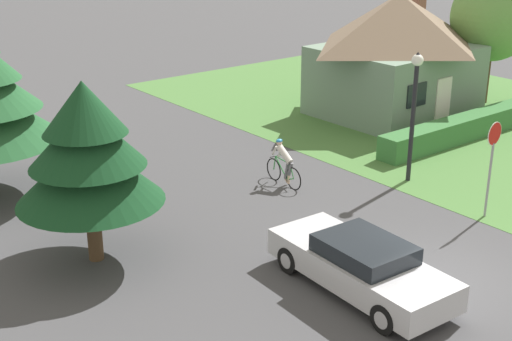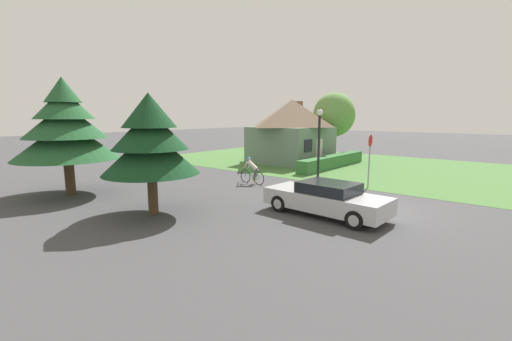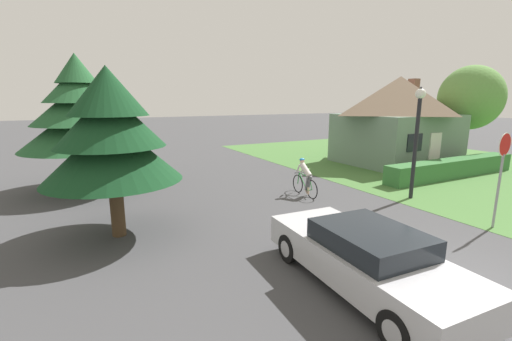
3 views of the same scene
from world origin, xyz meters
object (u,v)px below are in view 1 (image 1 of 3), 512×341
object	(u,v)px
conifer_tall_near	(87,152)
cottage_house	(396,53)
street_lamp	(414,98)
cyclist	(284,164)
deciduous_tree_right	(493,17)
stop_sign	(492,151)
sedan_left_lane	(361,265)

from	to	relation	value
conifer_tall_near	cottage_house	bearing A→B (deg)	15.08
street_lamp	cyclist	bearing A→B (deg)	146.52
cyclist	street_lamp	size ratio (longest dim) A/B	0.42
conifer_tall_near	deciduous_tree_right	distance (m)	20.82
stop_sign	sedan_left_lane	bearing A→B (deg)	2.57
conifer_tall_near	stop_sign	bearing A→B (deg)	-24.62
stop_sign	deciduous_tree_right	size ratio (longest dim) A/B	0.49
cyclist	stop_sign	distance (m)	6.34
cottage_house	deciduous_tree_right	world-z (taller)	deciduous_tree_right
cottage_house	conifer_tall_near	size ratio (longest dim) A/B	1.45
stop_sign	deciduous_tree_right	xyz separation A→B (m)	(10.65, 7.48, 1.84)
cottage_house	cyclist	bearing A→B (deg)	-160.44
sedan_left_lane	stop_sign	bearing A→B (deg)	-80.76
street_lamp	conifer_tall_near	xyz separation A→B (m)	(-10.41, 1.32, 0.11)
street_lamp	deciduous_tree_right	world-z (taller)	deciduous_tree_right
stop_sign	conifer_tall_near	distance (m)	10.97
cottage_house	sedan_left_lane	bearing A→B (deg)	-142.45
cottage_house	stop_sign	xyz separation A→B (m)	(-6.09, -8.87, -0.64)
cottage_house	cyclist	world-z (taller)	cottage_house
conifer_tall_near	deciduous_tree_right	bearing A→B (deg)	8.08
cyclist	conifer_tall_near	xyz separation A→B (m)	(-7.02, -0.92, 2.17)
sedan_left_lane	cottage_house	bearing A→B (deg)	-48.63
stop_sign	deciduous_tree_right	world-z (taller)	deciduous_tree_right
cyclist	street_lamp	distance (m)	4.55
cottage_house	deciduous_tree_right	distance (m)	4.92
cottage_house	deciduous_tree_right	bearing A→B (deg)	-18.07
street_lamp	stop_sign	bearing A→B (deg)	-98.27
sedan_left_lane	street_lamp	bearing A→B (deg)	-55.55
street_lamp	deciduous_tree_right	size ratio (longest dim) A/B	0.73
sedan_left_lane	deciduous_tree_right	world-z (taller)	deciduous_tree_right
cyclist	conifer_tall_near	world-z (taller)	conifer_tall_near
sedan_left_lane	deciduous_tree_right	distance (m)	18.67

